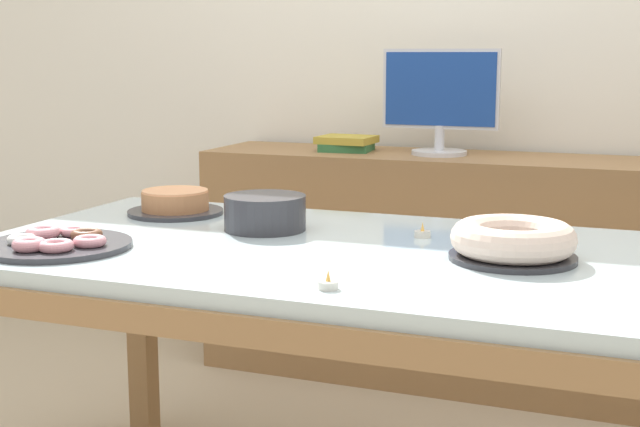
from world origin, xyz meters
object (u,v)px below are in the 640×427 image
at_px(cake_chocolate_round, 175,204).
at_px(pastry_platter, 57,243).
at_px(cake_golden_bundt, 513,241).
at_px(computer_monitor, 440,102).
at_px(tealight_near_front, 422,233).
at_px(book_stack, 347,143).
at_px(plate_stack, 265,213).
at_px(tealight_left_edge, 328,284).

distance_m(cake_chocolate_round, pastry_platter, 0.50).
distance_m(cake_golden_bundt, pastry_platter, 1.04).
bearing_deg(computer_monitor, tealight_near_front, -78.32).
distance_m(book_stack, plate_stack, 1.12).
relative_size(tealight_near_front, tealight_left_edge, 1.00).
bearing_deg(cake_golden_bundt, tealight_near_front, 145.88).
bearing_deg(computer_monitor, cake_chocolate_round, -117.45).
bearing_deg(tealight_near_front, tealight_left_edge, -94.54).
xyz_separation_m(pastry_platter, tealight_left_edge, (0.71, -0.11, -0.00)).
bearing_deg(plate_stack, book_stack, 98.81).
bearing_deg(tealight_near_front, cake_chocolate_round, 175.14).
height_order(cake_golden_bundt, tealight_near_front, cake_golden_bundt).
xyz_separation_m(plate_stack, tealight_left_edge, (0.36, -0.49, -0.03)).
bearing_deg(book_stack, cake_golden_bundt, -56.13).
distance_m(plate_stack, tealight_near_front, 0.41).
xyz_separation_m(cake_chocolate_round, tealight_near_front, (0.73, -0.06, -0.02)).
bearing_deg(cake_golden_bundt, plate_stack, 170.11).
height_order(pastry_platter, tealight_near_front, pastry_platter).
relative_size(pastry_platter, tealight_left_edge, 8.58).
relative_size(plate_stack, tealight_near_front, 5.25).
bearing_deg(cake_golden_bundt, pastry_platter, -165.10).
relative_size(computer_monitor, plate_stack, 2.02).
distance_m(cake_golden_bundt, plate_stack, 0.66).
height_order(cake_chocolate_round, pastry_platter, cake_chocolate_round).
bearing_deg(cake_chocolate_round, tealight_left_edge, -41.27).
height_order(tealight_near_front, tealight_left_edge, same).
distance_m(pastry_platter, tealight_near_front, 0.87).
bearing_deg(pastry_platter, cake_chocolate_round, 87.27).
height_order(plate_stack, tealight_left_edge, plate_stack).
xyz_separation_m(pastry_platter, plate_stack, (0.35, 0.38, 0.03)).
bearing_deg(tealight_left_edge, pastry_platter, 171.37).
bearing_deg(plate_stack, cake_chocolate_round, 160.61).
bearing_deg(pastry_platter, cake_golden_bundt, 14.90).
bearing_deg(cake_chocolate_round, computer_monitor, 62.55).
xyz_separation_m(cake_chocolate_round, cake_golden_bundt, (0.98, -0.23, 0.01)).
relative_size(cake_golden_bundt, plate_stack, 1.33).
xyz_separation_m(cake_chocolate_round, plate_stack, (0.33, -0.12, 0.01)).
distance_m(tealight_near_front, tealight_left_edge, 0.54).
xyz_separation_m(computer_monitor, pastry_platter, (-0.54, -1.49, -0.26)).
bearing_deg(tealight_left_edge, cake_chocolate_round, 138.73).
height_order(cake_golden_bundt, plate_stack, plate_stack).
bearing_deg(tealight_near_front, book_stack, 118.52).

